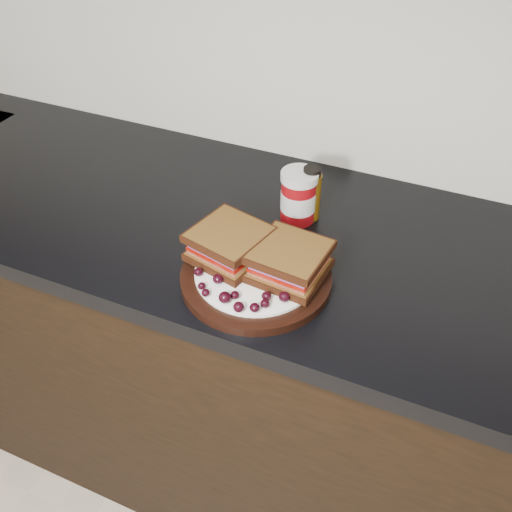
{
  "coord_description": "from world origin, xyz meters",
  "views": [
    {
      "loc": [
        0.39,
        0.84,
        1.62
      ],
      "look_at": [
        0.08,
        1.55,
        0.96
      ],
      "focal_mm": 40.0,
      "sensor_mm": 36.0,
      "label": 1
    }
  ],
  "objects": [
    {
      "name": "grape_17",
      "position": [
        0.03,
        1.58,
        0.93
      ],
      "size": [
        0.02,
        0.02,
        0.02
      ],
      "primitive_type": "ellipsoid",
      "color": "black",
      "rests_on": "plate"
    },
    {
      "name": "grape_19",
      "position": [
        -0.0,
        1.56,
        0.93
      ],
      "size": [
        0.02,
        0.02,
        0.02
      ],
      "primitive_type": "ellipsoid",
      "color": "black",
      "rests_on": "plate"
    },
    {
      "name": "condiment_jar",
      "position": [
        0.09,
        1.77,
        0.96
      ],
      "size": [
        0.1,
        0.1,
        0.11
      ],
      "primitive_type": "cylinder",
      "rotation": [
        0.0,
        0.0,
        0.31
      ],
      "color": "maroon",
      "rests_on": "countertop"
    },
    {
      "name": "grape_8",
      "position": [
        0.13,
        1.48,
        0.93
      ],
      "size": [
        0.02,
        0.02,
        0.02
      ],
      "primitive_type": "ellipsoid",
      "color": "black",
      "rests_on": "plate"
    },
    {
      "name": "sandwich_right",
      "position": [
        0.14,
        1.57,
        0.95
      ],
      "size": [
        0.14,
        0.14,
        0.06
      ],
      "primitive_type": null,
      "rotation": [
        0.0,
        0.0,
        -0.1
      ],
      "color": "brown",
      "rests_on": "plate"
    },
    {
      "name": "grape_15",
      "position": [
        0.14,
        1.58,
        0.93
      ],
      "size": [
        0.02,
        0.02,
        0.02
      ],
      "primitive_type": "ellipsoid",
      "color": "black",
      "rests_on": "plate"
    },
    {
      "name": "base_cabinets",
      "position": [
        0.0,
        1.7,
        0.43
      ],
      "size": [
        3.96,
        0.58,
        0.86
      ],
      "primitive_type": "cube",
      "color": "black",
      "rests_on": "ground_plane"
    },
    {
      "name": "plate",
      "position": [
        0.08,
        1.55,
        0.91
      ],
      "size": [
        0.28,
        0.28,
        0.02
      ],
      "primitive_type": "cylinder",
      "color": "black",
      "rests_on": "countertop"
    },
    {
      "name": "grape_9",
      "position": [
        0.13,
        1.49,
        0.93
      ],
      "size": [
        0.02,
        0.02,
        0.02
      ],
      "primitive_type": "ellipsoid",
      "color": "black",
      "rests_on": "plate"
    },
    {
      "name": "grape_11",
      "position": [
        0.17,
        1.54,
        0.93
      ],
      "size": [
        0.02,
        0.02,
        0.02
      ],
      "primitive_type": "ellipsoid",
      "color": "black",
      "rests_on": "plate"
    },
    {
      "name": "countertop",
      "position": [
        0.0,
        1.7,
        0.88
      ],
      "size": [
        3.98,
        0.6,
        0.04
      ],
      "primitive_type": "cube",
      "color": "black",
      "rests_on": "base_cabinets"
    },
    {
      "name": "grape_6",
      "position": [
        0.1,
        1.45,
        0.93
      ],
      "size": [
        0.02,
        0.02,
        0.02
      ],
      "primitive_type": "ellipsoid",
      "color": "black",
      "rests_on": "plate"
    },
    {
      "name": "grape_20",
      "position": [
        0.02,
        1.53,
        0.93
      ],
      "size": [
        0.02,
        0.02,
        0.02
      ],
      "primitive_type": "ellipsoid",
      "color": "black",
      "rests_on": "plate"
    },
    {
      "name": "grape_1",
      "position": [
        0.03,
        1.5,
        0.93
      ],
      "size": [
        0.02,
        0.02,
        0.02
      ],
      "primitive_type": "ellipsoid",
      "color": "black",
      "rests_on": "plate"
    },
    {
      "name": "grape_2",
      "position": [
        0.01,
        1.47,
        0.93
      ],
      "size": [
        0.01,
        0.01,
        0.01
      ],
      "primitive_type": "ellipsoid",
      "color": "black",
      "rests_on": "plate"
    },
    {
      "name": "grape_10",
      "position": [
        0.16,
        1.5,
        0.93
      ],
      "size": [
        0.02,
        0.02,
        0.02
      ],
      "primitive_type": "ellipsoid",
      "color": "black",
      "rests_on": "plate"
    },
    {
      "name": "grape_5",
      "position": [
        0.08,
        1.47,
        0.93
      ],
      "size": [
        0.02,
        0.02,
        0.01
      ],
      "primitive_type": "ellipsoid",
      "color": "black",
      "rests_on": "plate"
    },
    {
      "name": "grape_22",
      "position": [
        0.02,
        1.57,
        0.93
      ],
      "size": [
        0.02,
        0.02,
        0.01
      ],
      "primitive_type": "ellipsoid",
      "color": "black",
      "rests_on": "plate"
    },
    {
      "name": "sandwich_left",
      "position": [
        0.02,
        1.57,
        0.95
      ],
      "size": [
        0.16,
        0.16,
        0.06
      ],
      "primitive_type": null,
      "rotation": [
        0.0,
        0.0,
        -0.24
      ],
      "color": "brown",
      "rests_on": "plate"
    },
    {
      "name": "grape_0",
      "position": [
        -0.01,
        1.5,
        0.93
      ],
      "size": [
        0.02,
        0.02,
        0.02
      ],
      "primitive_type": "ellipsoid",
      "color": "black",
      "rests_on": "plate"
    },
    {
      "name": "grape_3",
      "position": [
        0.03,
        1.46,
        0.93
      ],
      "size": [
        0.01,
        0.01,
        0.01
      ],
      "primitive_type": "ellipsoid",
      "color": "black",
      "rests_on": "plate"
    },
    {
      "name": "grape_12",
      "position": [
        0.17,
        1.54,
        0.93
      ],
      "size": [
        0.02,
        0.02,
        0.02
      ],
      "primitive_type": "ellipsoid",
      "color": "black",
      "rests_on": "plate"
    },
    {
      "name": "grape_23",
      "position": [
        -0.01,
        1.56,
        0.93
      ],
      "size": [
        0.02,
        0.02,
        0.02
      ],
      "primitive_type": "ellipsoid",
      "color": "black",
      "rests_on": "plate"
    },
    {
      "name": "grape_16",
      "position": [
        0.04,
        1.6,
        0.93
      ],
      "size": [
        0.02,
        0.02,
        0.01
      ],
      "primitive_type": "ellipsoid",
      "color": "black",
      "rests_on": "plate"
    },
    {
      "name": "grape_4",
      "position": [
        0.07,
        1.46,
        0.93
      ],
      "size": [
        0.02,
        0.02,
        0.02
      ],
      "primitive_type": "ellipsoid",
      "color": "black",
      "rests_on": "plate"
    },
    {
      "name": "grape_18",
      "position": [
        -0.0,
        1.57,
        0.93
      ],
      "size": [
        0.02,
        0.02,
        0.02
      ],
      "primitive_type": "ellipsoid",
      "color": "black",
      "rests_on": "plate"
    },
    {
      "name": "oil_bottle",
      "position": [
        0.11,
        1.78,
        0.96
      ],
      "size": [
        0.05,
        0.05,
        0.12
      ],
      "primitive_type": "cylinder",
      "rotation": [
        0.0,
        0.0,
        0.11
      ],
      "color": "#4A3007",
      "rests_on": "countertop"
    },
    {
      "name": "grape_14",
      "position": [
        0.16,
        1.6,
        0.93
      ],
      "size": [
        0.02,
        0.02,
        0.02
      ],
      "primitive_type": "ellipsoid",
      "color": "black",
      "rests_on": "plate"
    },
    {
      "name": "grape_7",
      "position": [
        0.12,
        1.46,
        0.93
      ],
      "size": [
        0.02,
        0.02,
        0.02
      ],
      "primitive_type": "ellipsoid",
      "color": "black",
      "rests_on": "plate"
    },
    {
      "name": "grape_13",
      "position": [
        0.17,
        1.58,
        0.93
      ],
      "size": [
        0.02,
        0.02,
        0.02
      ],
      "primitive_type": "ellipsoid",
      "color": "black",
      "rests_on": "plate"
    },
    {
      "name": "grape_21",
      "position": [
        0.03,
        1.59,
        0.93
      ],
      "size": [
        0.01,
        0.01,
        0.01
      ],
      "primitive_type": "ellipsoid",
      "color": "black",
      "rests_on": "plate"
    }
  ]
}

